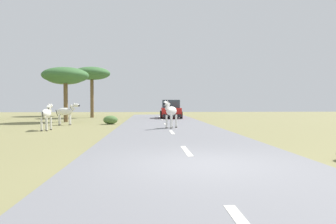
# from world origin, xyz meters

# --- Properties ---
(ground_plane) EXTENTS (90.00, 90.00, 0.00)m
(ground_plane) POSITION_xyz_m (0.00, 0.00, 0.00)
(ground_plane) COLOR olive
(road) EXTENTS (6.00, 64.00, 0.05)m
(road) POSITION_xyz_m (-0.18, 0.00, 0.03)
(road) COLOR slate
(road) RESTS_ON ground_plane
(lane_markings) EXTENTS (0.16, 56.00, 0.01)m
(lane_markings) POSITION_xyz_m (-0.18, -1.00, 0.05)
(lane_markings) COLOR silver
(lane_markings) RESTS_ON road
(zebra_0) EXTENTS (1.04, 1.57, 1.61)m
(zebra_0) POSITION_xyz_m (-0.06, 10.56, 1.01)
(zebra_0) COLOR silver
(zebra_0) RESTS_ON road
(zebra_3) EXTENTS (0.43, 1.60, 1.51)m
(zebra_3) POSITION_xyz_m (-6.85, 10.00, 0.90)
(zebra_3) COLOR silver
(zebra_3) RESTS_ON ground_plane
(zebra_4) EXTENTS (1.61, 0.47, 1.52)m
(zebra_4) POSITION_xyz_m (-6.90, 14.12, 0.90)
(zebra_4) COLOR silver
(zebra_4) RESTS_ON ground_plane
(car_0) EXTENTS (2.09, 4.38, 1.74)m
(car_0) POSITION_xyz_m (0.77, 22.68, 0.85)
(car_0) COLOR red
(car_0) RESTS_ON road
(tree_2) EXTENTS (3.72, 3.72, 5.18)m
(tree_2) POSITION_xyz_m (-7.17, 25.14, 4.46)
(tree_2) COLOR brown
(tree_2) RESTS_ON ground_plane
(tree_3) EXTENTS (4.30, 4.30, 5.16)m
(tree_3) POSITION_xyz_m (-11.04, 29.59, 4.37)
(tree_3) COLOR brown
(tree_3) RESTS_ON ground_plane
(tree_5) EXTENTS (3.59, 3.59, 4.28)m
(tree_5) POSITION_xyz_m (-7.85, 17.65, 3.61)
(tree_5) COLOR brown
(tree_5) RESTS_ON ground_plane
(bush_0) EXTENTS (1.01, 0.91, 0.61)m
(bush_0) POSITION_xyz_m (-4.02, 14.84, 0.30)
(bush_0) COLOR #4C7038
(bush_0) RESTS_ON ground_plane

